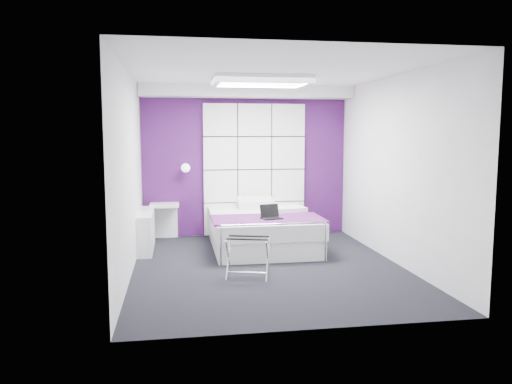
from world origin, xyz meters
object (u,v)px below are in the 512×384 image
bed (262,229)px  luggage_rack (248,257)px  nightstand (164,205)px  laptop (271,215)px  radiator (146,231)px  wall_lamp (186,168)px

bed → luggage_rack: 1.64m
bed → nightstand: 1.79m
bed → luggage_rack: size_ratio=3.81×
bed → nightstand: size_ratio=4.08×
luggage_rack → bed: bearing=89.8°
bed → laptop: bearing=-85.4°
radiator → wall_lamp: bearing=49.9°
nightstand → laptop: (1.57, -1.41, 0.02)m
radiator → bed: (1.80, -0.15, -0.01)m
laptop → bed: bearing=80.8°
nightstand → luggage_rack: 2.69m
nightstand → laptop: bearing=-41.8°
wall_lamp → radiator: 1.35m
luggage_rack → laptop: (0.49, 1.03, 0.35)m
bed → nightstand: bearing=150.4°
wall_lamp → luggage_rack: wall_lamp is taller
wall_lamp → luggage_rack: size_ratio=0.29×
radiator → laptop: 1.99m
nightstand → wall_lamp: bearing=6.2°
luggage_rack → laptop: bearing=80.3°
nightstand → luggage_rack: (1.08, -2.44, -0.34)m
radiator → bed: bearing=-4.7°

